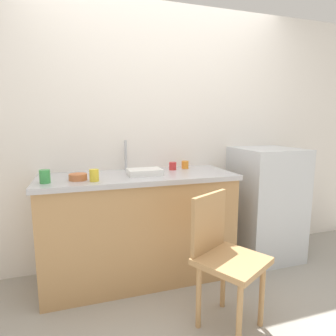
# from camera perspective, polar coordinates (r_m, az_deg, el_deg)

# --- Properties ---
(ground_plane) EXTENTS (8.00, 8.00, 0.00)m
(ground_plane) POSITION_cam_1_polar(r_m,az_deg,el_deg) (2.31, 5.87, -27.17)
(ground_plane) COLOR #9E998E
(back_wall) EXTENTS (4.80, 0.10, 2.44)m
(back_wall) POSITION_cam_1_polar(r_m,az_deg,el_deg) (2.80, -1.95, 6.24)
(back_wall) COLOR white
(back_wall) RESTS_ON ground_plane
(cabinet_base) EXTENTS (1.59, 0.60, 0.88)m
(cabinet_base) POSITION_cam_1_polar(r_m,az_deg,el_deg) (2.56, -5.79, -11.93)
(cabinet_base) COLOR tan
(cabinet_base) RESTS_ON ground_plane
(countertop) EXTENTS (1.63, 0.64, 0.04)m
(countertop) POSITION_cam_1_polar(r_m,az_deg,el_deg) (2.44, -5.97, -1.73)
(countertop) COLOR #B7B7BC
(countertop) RESTS_ON cabinet_base
(faucet) EXTENTS (0.02, 0.02, 0.27)m
(faucet) POSITION_cam_1_polar(r_m,az_deg,el_deg) (2.64, -8.45, 2.53)
(faucet) COLOR #B7B7BC
(faucet) RESTS_ON countertop
(refrigerator) EXTENTS (0.59, 0.59, 1.11)m
(refrigerator) POSITION_cam_1_polar(r_m,az_deg,el_deg) (3.06, 18.87, -6.66)
(refrigerator) COLOR silver
(refrigerator) RESTS_ON ground_plane
(chair) EXTENTS (0.54, 0.54, 0.89)m
(chair) POSITION_cam_1_polar(r_m,az_deg,el_deg) (2.01, 11.06, -16.49)
(chair) COLOR tan
(chair) RESTS_ON ground_plane
(dish_tray) EXTENTS (0.28, 0.20, 0.05)m
(dish_tray) POSITION_cam_1_polar(r_m,az_deg,el_deg) (2.40, -4.70, -0.78)
(dish_tray) COLOR white
(dish_tray) RESTS_ON countertop
(terracotta_bowl) EXTENTS (0.14, 0.14, 0.05)m
(terracotta_bowl) POSITION_cam_1_polar(r_m,az_deg,el_deg) (2.29, -17.54, -1.72)
(terracotta_bowl) COLOR #C67042
(terracotta_bowl) RESTS_ON countertop
(cup_red) EXTENTS (0.07, 0.07, 0.07)m
(cup_red) POSITION_cam_1_polar(r_m,az_deg,el_deg) (2.64, 0.94, 0.41)
(cup_red) COLOR red
(cup_red) RESTS_ON countertop
(cup_green) EXTENTS (0.08, 0.08, 0.10)m
(cup_green) POSITION_cam_1_polar(r_m,az_deg,el_deg) (2.25, -23.39, -1.57)
(cup_green) COLOR green
(cup_green) RESTS_ON countertop
(cup_yellow) EXTENTS (0.07, 0.07, 0.09)m
(cup_yellow) POSITION_cam_1_polar(r_m,az_deg,el_deg) (2.20, -14.53, -1.42)
(cup_yellow) COLOR yellow
(cup_yellow) RESTS_ON countertop
(cup_orange) EXTENTS (0.07, 0.07, 0.07)m
(cup_orange) POSITION_cam_1_polar(r_m,az_deg,el_deg) (2.72, 3.42, 0.67)
(cup_orange) COLOR orange
(cup_orange) RESTS_ON countertop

